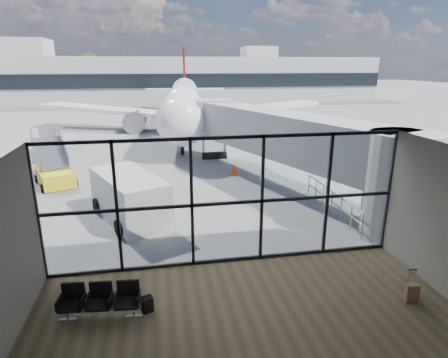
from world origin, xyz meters
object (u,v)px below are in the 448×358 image
object	(u,v)px
backpack	(147,305)
service_van	(130,197)
seating_row	(100,298)
suitcase	(411,293)
belt_loader	(52,150)
mobile_stairs	(55,174)
airliner	(184,102)

from	to	relation	value
backpack	service_van	world-z (taller)	service_van
seating_row	service_van	bearing A→B (deg)	91.69
suitcase	belt_loader	world-z (taller)	belt_loader
backpack	belt_loader	size ratio (longest dim) A/B	0.10
backpack	mobile_stairs	size ratio (longest dim) A/B	0.12
service_van	suitcase	bearing A→B (deg)	-66.78
seating_row	mobile_stairs	bearing A→B (deg)	113.52
mobile_stairs	airliner	bearing A→B (deg)	42.06
backpack	service_van	distance (m)	6.93
suitcase	belt_loader	xyz separation A→B (m)	(-14.66, 20.31, 0.37)
airliner	service_van	size ratio (longest dim) A/B	6.93
mobile_stairs	service_van	bearing A→B (deg)	-76.06
suitcase	airliner	bearing A→B (deg)	104.08
backpack	mobile_stairs	xyz separation A→B (m)	(-5.41, 12.94, 0.37)
suitcase	belt_loader	distance (m)	25.05
suitcase	service_van	distance (m)	11.43
service_van	mobile_stairs	world-z (taller)	mobile_stairs
service_van	mobile_stairs	size ratio (longest dim) A/B	1.32
backpack	suitcase	world-z (taller)	suitcase
backpack	service_van	size ratio (longest dim) A/B	0.09
suitcase	service_van	size ratio (longest dim) A/B	0.20
seating_row	belt_loader	world-z (taller)	belt_loader
airliner	mobile_stairs	xyz separation A→B (m)	(-9.03, -19.62, -2.19)
airliner	belt_loader	world-z (taller)	airliner
backpack	airliner	world-z (taller)	airliner
seating_row	backpack	bearing A→B (deg)	2.05
mobile_stairs	suitcase	bearing A→B (deg)	-70.06
service_van	belt_loader	bearing A→B (deg)	92.70
seating_row	airliner	size ratio (longest dim) A/B	0.06
service_van	belt_loader	world-z (taller)	service_van
suitcase	airliner	world-z (taller)	airliner
belt_loader	mobile_stairs	xyz separation A→B (m)	(1.68, -6.46, -0.08)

